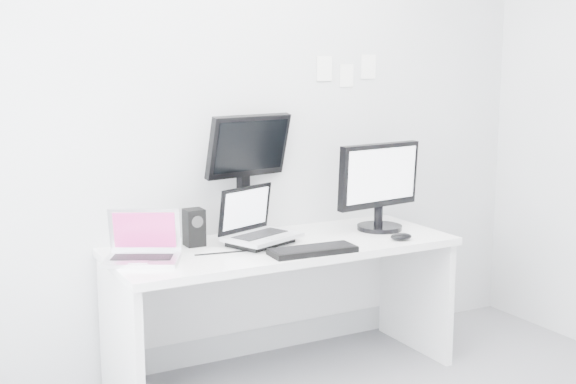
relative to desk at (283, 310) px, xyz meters
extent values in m
plane|color=silver|center=(0.00, 0.35, 0.99)|extent=(3.60, 0.00, 3.60)
cube|color=white|center=(0.00, 0.00, 0.00)|extent=(1.80, 0.70, 0.73)
cube|color=silver|center=(-0.76, -0.03, 0.49)|extent=(0.42, 0.38, 0.26)
cube|color=black|center=(-0.42, 0.17, 0.46)|extent=(0.12, 0.12, 0.19)
cube|color=#B0B2B8|center=(-0.11, 0.02, 0.52)|extent=(0.44, 0.40, 0.30)
cube|color=black|center=(-0.08, 0.27, 0.70)|extent=(0.52, 0.28, 0.67)
cube|color=black|center=(0.63, 0.02, 0.62)|extent=(0.58, 0.33, 0.50)
cube|color=black|center=(0.03, -0.26, 0.38)|extent=(0.44, 0.18, 0.03)
ellipsoid|color=black|center=(0.58, -0.24, 0.38)|extent=(0.13, 0.09, 0.04)
cube|color=white|center=(0.45, 0.34, 1.26)|extent=(0.10, 0.00, 0.14)
cube|color=white|center=(0.60, 0.34, 1.22)|extent=(0.09, 0.00, 0.13)
cube|color=white|center=(0.75, 0.34, 1.26)|extent=(0.10, 0.00, 0.14)
camera|label=1|loc=(-1.75, -3.31, 1.28)|focal=46.28mm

